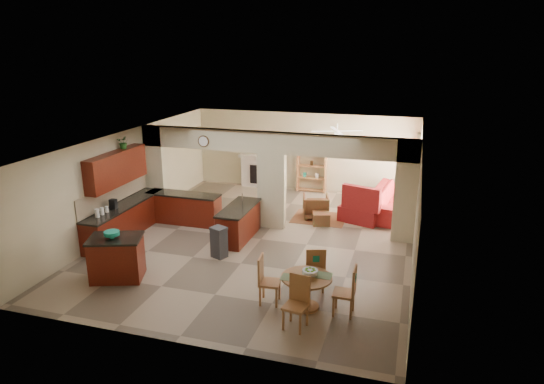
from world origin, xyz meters
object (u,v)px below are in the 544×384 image
(dining_table, at_px, (306,287))
(armchair, at_px, (316,206))
(kitchen_island, at_px, (117,258))
(sofa, at_px, (393,201))

(dining_table, height_order, armchair, armchair)
(kitchen_island, distance_m, armchair, 6.31)
(dining_table, bearing_deg, kitchen_island, 179.51)
(dining_table, bearing_deg, sofa, 78.35)
(sofa, xyz_separation_m, armchair, (-2.23, -1.08, -0.06))
(dining_table, relative_size, sofa, 0.36)
(sofa, bearing_deg, dining_table, 175.50)
(kitchen_island, bearing_deg, dining_table, -19.96)
(kitchen_island, height_order, armchair, kitchen_island)
(sofa, bearing_deg, armchair, 123.02)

